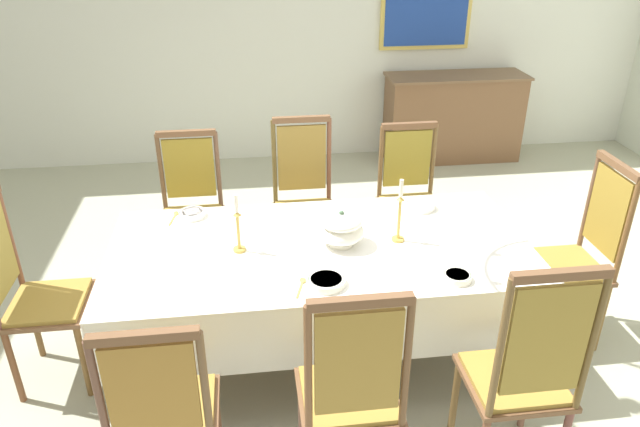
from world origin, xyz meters
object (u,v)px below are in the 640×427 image
(candlestick_west, at_px, (238,229))
(chair_south_b, at_px, (351,390))
(candlestick_east, at_px, (399,216))
(spoon_secondary, at_px, (175,215))
(bowl_near_left, at_px, (326,281))
(chair_head_west, at_px, (32,291))
(chair_north_a, at_px, (192,207))
(bowl_far_right, at_px, (457,276))
(soup_tureen, at_px, (341,228))
(bowl_far_left, at_px, (420,204))
(spoon_primary, at_px, (302,283))
(sideboard, at_px, (453,117))
(bowl_near_right, at_px, (192,213))
(chair_head_east, at_px, (579,252))
(chair_south_c, at_px, (524,372))
(dining_table, at_px, (320,257))
(chair_north_b, at_px, (304,198))
(chair_north_c, at_px, (410,195))
(chair_south_a, at_px, (163,412))

(candlestick_west, bearing_deg, chair_south_b, -64.75)
(candlestick_east, relative_size, spoon_secondary, 2.11)
(bowl_near_left, bearing_deg, spoon_secondary, 133.21)
(chair_head_west, bearing_deg, chair_north_a, 140.60)
(chair_head_west, distance_m, bowl_far_right, 2.25)
(soup_tureen, height_order, bowl_far_left, soup_tureen)
(chair_north_a, distance_m, bowl_far_right, 1.99)
(chair_south_b, height_order, bowl_near_left, chair_south_b)
(spoon_primary, xyz_separation_m, sideboard, (1.94, 3.36, -0.30))
(bowl_far_right, bearing_deg, soup_tureen, 140.39)
(chair_north_a, xyz_separation_m, bowl_near_right, (0.05, -0.51, 0.21))
(chair_head_east, height_order, soup_tureen, chair_head_east)
(chair_south_c, height_order, soup_tureen, chair_south_c)
(dining_table, relative_size, sideboard, 1.60)
(chair_south_b, xyz_separation_m, chair_head_west, (-1.57, 0.96, -0.01))
(chair_north_b, relative_size, chair_south_c, 0.95)
(bowl_near_right, height_order, sideboard, sideboard)
(chair_north_b, relative_size, candlestick_east, 3.08)
(chair_north_c, relative_size, bowl_near_right, 6.73)
(sideboard, bearing_deg, bowl_near_right, 45.32)
(chair_south_c, height_order, bowl_near_left, chair_south_c)
(dining_table, height_order, bowl_near_right, bowl_near_right)
(chair_north_c, bearing_deg, spoon_secondary, 16.72)
(chair_north_c, bearing_deg, bowl_far_left, 80.18)
(bowl_far_right, distance_m, spoon_secondary, 1.72)
(chair_north_b, xyz_separation_m, chair_head_west, (-1.57, -0.96, -0.01))
(dining_table, relative_size, chair_south_a, 2.14)
(chair_north_c, xyz_separation_m, sideboard, (1.02, 2.04, -0.11))
(chair_south_c, relative_size, candlestick_west, 3.58)
(chair_south_a, distance_m, chair_south_c, 1.55)
(chair_south_c, distance_m, chair_head_east, 1.24)
(candlestick_west, distance_m, spoon_secondary, 0.62)
(candlestick_west, height_order, sideboard, candlestick_west)
(chair_south_c, bearing_deg, bowl_far_right, 104.79)
(soup_tureen, xyz_separation_m, candlestick_west, (-0.56, 0.00, 0.03))
(chair_south_c, height_order, chair_head_east, chair_south_c)
(chair_south_a, bearing_deg, bowl_far_left, 42.46)
(chair_south_c, height_order, sideboard, chair_south_c)
(bowl_far_left, relative_size, bowl_far_right, 1.26)
(dining_table, bearing_deg, bowl_near_right, 148.37)
(chair_south_a, height_order, sideboard, chair_south_a)
(chair_north_c, distance_m, bowl_far_right, 1.41)
(bowl_near_right, bearing_deg, bowl_far_left, -2.75)
(soup_tureen, relative_size, spoon_secondary, 1.45)
(dining_table, height_order, chair_north_a, chair_north_a)
(chair_south_c, distance_m, spoon_primary, 1.10)
(chair_south_c, relative_size, sideboard, 0.84)
(dining_table, distance_m, candlestick_west, 0.49)
(chair_head_east, bearing_deg, chair_north_b, 58.29)
(dining_table, xyz_separation_m, sideboard, (1.80, 2.99, -0.22))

